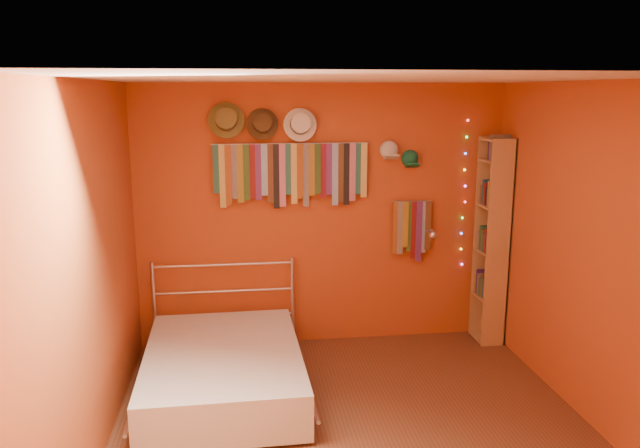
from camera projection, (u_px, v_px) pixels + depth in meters
name	position (u px, v px, depth m)	size (l,w,h in m)	color
ground	(355.00, 432.00, 4.52)	(3.50, 3.50, 0.00)	brown
back_wall	(322.00, 216.00, 5.95)	(3.50, 0.02, 2.50)	#A13A1A
right_wall	(596.00, 258.00, 4.48)	(0.02, 3.50, 2.50)	#A13A1A
left_wall	(91.00, 276.00, 4.03)	(0.02, 3.50, 2.50)	#A13A1A
ceiling	(359.00, 79.00, 3.99)	(3.50, 3.50, 0.02)	white
tie_rack	(291.00, 171.00, 5.76)	(1.45, 0.03, 0.61)	silver
small_tie_rack	(412.00, 227.00, 6.03)	(0.40, 0.03, 0.60)	silver
fedora_olive	(226.00, 119.00, 5.55)	(0.33, 0.18, 0.32)	brown
fedora_brown	(262.00, 123.00, 5.60)	(0.29, 0.16, 0.29)	#473319
fedora_white	(300.00, 124.00, 5.64)	(0.30, 0.17, 0.30)	white
cap_white	(389.00, 150.00, 5.85)	(0.18, 0.22, 0.18)	silver
cap_green	(410.00, 159.00, 5.89)	(0.17, 0.22, 0.17)	#166543
fairy_lights	(464.00, 194.00, 6.05)	(0.05, 0.02, 1.44)	#FF3333
reading_lamp	(432.00, 234.00, 5.87)	(0.08, 0.32, 0.10)	silver
bookshelf	(496.00, 240.00, 6.00)	(0.25, 0.34, 2.00)	#AE824E
bed	(223.00, 370.00, 5.05)	(1.36, 1.84, 0.88)	silver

